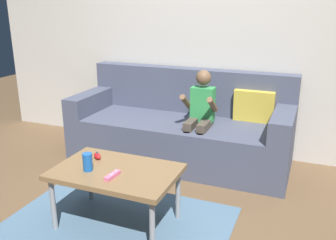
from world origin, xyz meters
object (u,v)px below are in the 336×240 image
couch (182,130)px  soda_can (88,162)px  coffee_table (116,175)px  person_seated_on_couch (200,115)px  nunchuk_red (97,156)px  game_remote_pink_near_edge (112,175)px

couch → soda_can: size_ratio=17.20×
coffee_table → soda_can: soda_can is taller
person_seated_on_couch → soda_can: person_seated_on_couch is taller
couch → nunchuk_red: couch is taller
person_seated_on_couch → nunchuk_red: size_ratio=9.50×
couch → game_remote_pink_near_edge: (0.01, -1.35, 0.13)m
coffee_table → game_remote_pink_near_edge: game_remote_pink_near_edge is taller
person_seated_on_couch → coffee_table: 1.11m
coffee_table → nunchuk_red: 0.25m
coffee_table → nunchuk_red: size_ratio=8.60×
game_remote_pink_near_edge → nunchuk_red: bearing=139.1°
soda_can → nunchuk_red: bearing=104.4°
game_remote_pink_near_edge → soda_can: size_ratio=1.17×
nunchuk_red → couch: bearing=78.0°
couch → nunchuk_red: 1.17m
couch → coffee_table: (-0.03, -1.24, 0.07)m
game_remote_pink_near_edge → nunchuk_red: (-0.25, 0.22, 0.01)m
coffee_table → game_remote_pink_near_edge: 0.12m
couch → person_seated_on_couch: person_seated_on_couch is taller
nunchuk_red → soda_can: size_ratio=0.80×
person_seated_on_couch → soda_can: size_ratio=7.58×
coffee_table → soda_can: 0.21m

